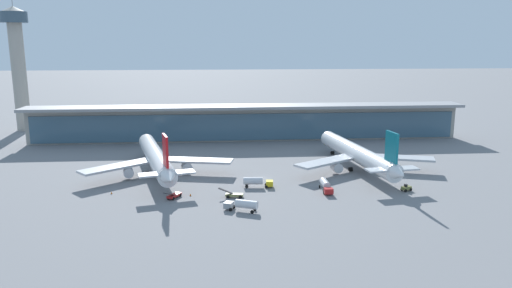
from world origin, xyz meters
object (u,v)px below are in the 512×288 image
object	(u,v)px
service_truck_under_wing_olive	(234,195)
service_truck_near_nose_red	(326,185)
airliner_centre_stand	(358,154)
safety_cone_bravo	(190,195)
control_tower	(18,58)
safety_cone_alpha	(111,193)
service_truck_on_taxiway_red	(174,195)
service_truck_by_tail_grey	(242,205)
service_truck_mid_apron_olive	(406,188)
service_truck_at_far_stand_yellow	(257,182)
airliner_left_stand	(156,158)

from	to	relation	value
service_truck_under_wing_olive	service_truck_near_nose_red	bearing A→B (deg)	7.81
airliner_centre_stand	safety_cone_bravo	world-z (taller)	airliner_centre_stand
control_tower	safety_cone_alpha	size ratio (longest dim) A/B	89.16
service_truck_under_wing_olive	service_truck_on_taxiway_red	xyz separation A→B (m)	(-16.18, 0.71, 0.00)
service_truck_on_taxiway_red	control_tower	bearing A→B (deg)	125.75
service_truck_near_nose_red	safety_cone_bravo	distance (m)	38.14
airliner_centre_stand	safety_cone_bravo	xyz separation A→B (m)	(-53.91, -23.74, -4.92)
service_truck_near_nose_red	service_truck_by_tail_grey	xyz separation A→B (m)	(-24.50, -14.65, 0.00)
service_truck_under_wing_olive	safety_cone_bravo	distance (m)	12.05
service_truck_mid_apron_olive	service_truck_at_far_stand_yellow	size ratio (longest dim) A/B	0.38
safety_cone_alpha	safety_cone_bravo	distance (m)	22.31
service_truck_on_taxiway_red	safety_cone_bravo	distance (m)	4.71
airliner_centre_stand	service_truck_at_far_stand_yellow	world-z (taller)	airliner_centre_stand
service_truck_mid_apron_olive	service_truck_on_taxiway_red	distance (m)	65.31
airliner_centre_stand	control_tower	xyz separation A→B (m)	(-137.68, 84.85, 28.92)
service_truck_under_wing_olive	service_truck_by_tail_grey	bearing A→B (deg)	-80.85
safety_cone_bravo	service_truck_at_far_stand_yellow	bearing A→B (deg)	19.18
service_truck_mid_apron_olive	safety_cone_alpha	xyz separation A→B (m)	(-82.94, 4.37, -0.56)
service_truck_mid_apron_olive	service_truck_near_nose_red	bearing A→B (deg)	175.15
service_truck_by_tail_grey	safety_cone_bravo	size ratio (longest dim) A/B	12.55
service_truck_under_wing_olive	safety_cone_bravo	world-z (taller)	service_truck_under_wing_olive
service_truck_under_wing_olive	control_tower	world-z (taller)	control_tower
airliner_centre_stand	service_truck_by_tail_grey	world-z (taller)	airliner_centre_stand
service_truck_by_tail_grey	service_truck_under_wing_olive	bearing A→B (deg)	99.15
safety_cone_alpha	safety_cone_bravo	world-z (taller)	same
airliner_left_stand	service_truck_by_tail_grey	distance (m)	45.54
service_truck_near_nose_red	safety_cone_alpha	size ratio (longest dim) A/B	12.32
service_truck_at_far_stand_yellow	safety_cone_alpha	distance (m)	41.05
service_truck_at_far_stand_yellow	safety_cone_alpha	world-z (taller)	service_truck_at_far_stand_yellow
service_truck_near_nose_red	safety_cone_bravo	size ratio (longest dim) A/B	12.32
service_truck_at_far_stand_yellow	safety_cone_bravo	distance (m)	20.08
safety_cone_bravo	airliner_centre_stand	bearing A→B (deg)	23.77
airliner_centre_stand	service_truck_mid_apron_olive	world-z (taller)	airliner_centre_stand
airliner_centre_stand	service_truck_near_nose_red	world-z (taller)	airliner_centre_stand
airliner_centre_stand	service_truck_on_taxiway_red	xyz separation A→B (m)	(-58.29, -25.42, -4.43)
service_truck_near_nose_red	control_tower	size ratio (longest dim) A/B	0.14
airliner_left_stand	service_truck_mid_apron_olive	world-z (taller)	airliner_left_stand
service_truck_mid_apron_olive	safety_cone_bravo	xyz separation A→B (m)	(-60.93, 0.71, -0.56)
service_truck_under_wing_olive	service_truck_on_taxiway_red	bearing A→B (deg)	177.50
airliner_centre_stand	service_truck_under_wing_olive	size ratio (longest dim) A/B	9.01
airliner_left_stand	service_truck_by_tail_grey	size ratio (longest dim) A/B	7.03
service_truck_mid_apron_olive	control_tower	bearing A→B (deg)	142.93
service_truck_by_tail_grey	safety_cone_bravo	world-z (taller)	service_truck_by_tail_grey
airliner_centre_stand	service_truck_on_taxiway_red	bearing A→B (deg)	-156.44
airliner_centre_stand	service_truck_at_far_stand_yellow	bearing A→B (deg)	-153.88
airliner_centre_stand	service_truck_mid_apron_olive	xyz separation A→B (m)	(7.02, -24.46, -4.36)
service_truck_by_tail_grey	service_truck_at_far_stand_yellow	size ratio (longest dim) A/B	1.00
safety_cone_bravo	airliner_left_stand	bearing A→B (deg)	116.17
airliner_centre_stand	control_tower	size ratio (longest dim) A/B	1.00
service_truck_by_tail_grey	safety_cone_bravo	xyz separation A→B (m)	(-13.59, 13.43, -1.39)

